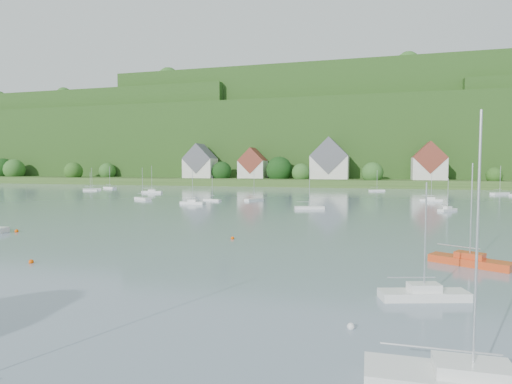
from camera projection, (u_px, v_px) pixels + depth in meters
far_shore_strip at (321, 181)px, 198.42m from camera, size 600.00×60.00×3.00m
forested_ridge at (335, 143)px, 262.98m from camera, size 620.00×181.22×69.89m
village_building_0 at (200, 164)px, 199.96m from camera, size 14.00×10.40×16.00m
village_building_1 at (253, 166)px, 195.32m from camera, size 12.00×9.36×14.00m
village_building_2 at (330, 162)px, 185.00m from camera, size 16.00×11.44×18.00m
village_building_3 at (429, 164)px, 172.55m from camera, size 13.00×10.40×15.50m
near_sailboat_3 at (424, 293)px, 28.00m from camera, size 5.93×3.13×7.71m
near_sailboat_4 at (472, 382)px, 16.28m from camera, size 8.05×2.35×10.83m
near_sailboat_5 at (470, 260)px, 37.52m from camera, size 6.74×4.85×8.99m
mooring_buoy_0 at (31, 263)px, 38.46m from camera, size 0.44×0.44×0.44m
mooring_buoy_1 at (351, 329)px, 22.99m from camera, size 0.42×0.42×0.42m
mooring_buoy_3 at (232, 239)px, 50.99m from camera, size 0.42×0.42×0.42m
mooring_buoy_5 at (17, 232)px, 56.38m from camera, size 0.48×0.48×0.48m
far_sailboat_cluster at (343, 196)px, 118.88m from camera, size 190.21×69.51×8.75m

